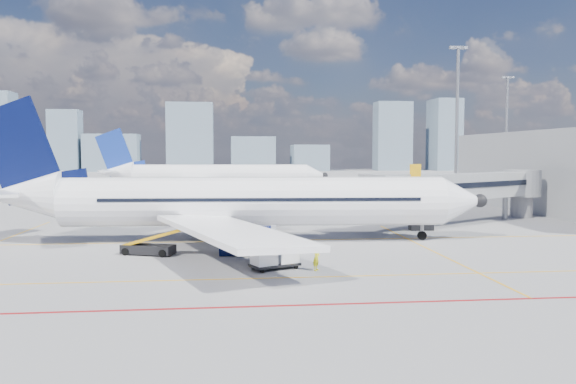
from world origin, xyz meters
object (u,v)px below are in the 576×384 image
at_px(second_aircraft, 210,176).
at_px(baggage_tug, 266,250).
at_px(cargo_dolly, 275,255).
at_px(belt_loader, 150,247).
at_px(main_aircraft, 233,203).
at_px(ramp_worker, 316,257).

relative_size(second_aircraft, baggage_tug, 16.23).
relative_size(baggage_tug, cargo_dolly, 0.74).
height_order(cargo_dolly, belt_loader, belt_loader).
distance_m(main_aircraft, second_aircraft, 53.63).
bearing_deg(cargo_dolly, belt_loader, 121.40).
height_order(baggage_tug, belt_loader, belt_loader).
height_order(second_aircraft, cargo_dolly, second_aircraft).
relative_size(main_aircraft, second_aircraft, 1.03).
height_order(main_aircraft, second_aircraft, main_aircraft).
relative_size(belt_loader, ramp_worker, 3.35).
bearing_deg(second_aircraft, main_aircraft, -80.88).
xyz_separation_m(second_aircraft, baggage_tug, (5.66, -62.77, -2.40)).
bearing_deg(second_aircraft, ramp_worker, -77.18).
distance_m(main_aircraft, cargo_dolly, 12.01).
distance_m(belt_loader, ramp_worker, 12.85).
xyz_separation_m(main_aircraft, baggage_tug, (2.16, -9.26, -2.40)).
relative_size(main_aircraft, ramp_worker, 25.67).
bearing_deg(cargo_dolly, ramp_worker, -38.35).
xyz_separation_m(second_aircraft, belt_loader, (-2.49, -59.14, -2.65)).
bearing_deg(belt_loader, ramp_worker, -10.66).
bearing_deg(ramp_worker, cargo_dolly, 104.92).
bearing_deg(main_aircraft, second_aircraft, 97.42).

